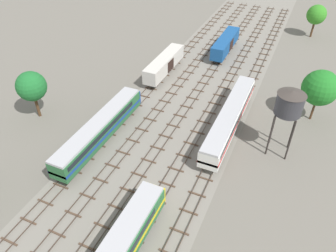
{
  "coord_description": "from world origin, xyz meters",
  "views": [
    {
      "loc": [
        16.23,
        13.89,
        32.7
      ],
      "look_at": [
        0.0,
        50.41,
        1.5
      ],
      "focal_mm": 34.6,
      "sensor_mm": 36.0,
      "label": 1
    }
  ],
  "objects_px": {
    "passenger_coach_centre_right_mid": "(230,117)",
    "freight_boxcar_far_left_midfar": "(164,64)",
    "diesel_railcar_far_left_near": "(100,129)",
    "freight_boxcar_centre_left_far": "(225,43)",
    "water_tower": "(290,103)"
  },
  "relations": [
    {
      "from": "freight_boxcar_centre_left_far",
      "to": "water_tower",
      "type": "xyz_separation_m",
      "value": [
        16.51,
        -29.12,
        6.06
      ]
    },
    {
      "from": "freight_boxcar_centre_left_far",
      "to": "freight_boxcar_far_left_midfar",
      "type": "bearing_deg",
      "value": -119.99
    },
    {
      "from": "passenger_coach_centre_right_mid",
      "to": "freight_boxcar_far_left_midfar",
      "type": "distance_m",
      "value": 21.12
    },
    {
      "from": "freight_boxcar_centre_left_far",
      "to": "water_tower",
      "type": "relative_size",
      "value": 1.34
    },
    {
      "from": "diesel_railcar_far_left_near",
      "to": "water_tower",
      "type": "relative_size",
      "value": 1.97
    },
    {
      "from": "passenger_coach_centre_right_mid",
      "to": "water_tower",
      "type": "distance_m",
      "value": 10.12
    },
    {
      "from": "diesel_railcar_far_left_near",
      "to": "freight_boxcar_far_left_midfar",
      "type": "height_order",
      "value": "diesel_railcar_far_left_near"
    },
    {
      "from": "freight_boxcar_far_left_midfar",
      "to": "freight_boxcar_centre_left_far",
      "type": "height_order",
      "value": "same"
    },
    {
      "from": "diesel_railcar_far_left_near",
      "to": "freight_boxcar_far_left_midfar",
      "type": "bearing_deg",
      "value": 89.98
    },
    {
      "from": "passenger_coach_centre_right_mid",
      "to": "freight_boxcar_far_left_midfar",
      "type": "bearing_deg",
      "value": 143.61
    },
    {
      "from": "diesel_railcar_far_left_near",
      "to": "freight_boxcar_centre_left_far",
      "type": "relative_size",
      "value": 1.46
    },
    {
      "from": "diesel_railcar_far_left_near",
      "to": "water_tower",
      "type": "bearing_deg",
      "value": 19.64
    },
    {
      "from": "diesel_railcar_far_left_near",
      "to": "passenger_coach_centre_right_mid",
      "type": "bearing_deg",
      "value": 32.37
    },
    {
      "from": "freight_boxcar_far_left_midfar",
      "to": "diesel_railcar_far_left_near",
      "type": "bearing_deg",
      "value": -90.02
    },
    {
      "from": "passenger_coach_centre_right_mid",
      "to": "diesel_railcar_far_left_near",
      "type": "bearing_deg",
      "value": -147.63
    }
  ]
}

